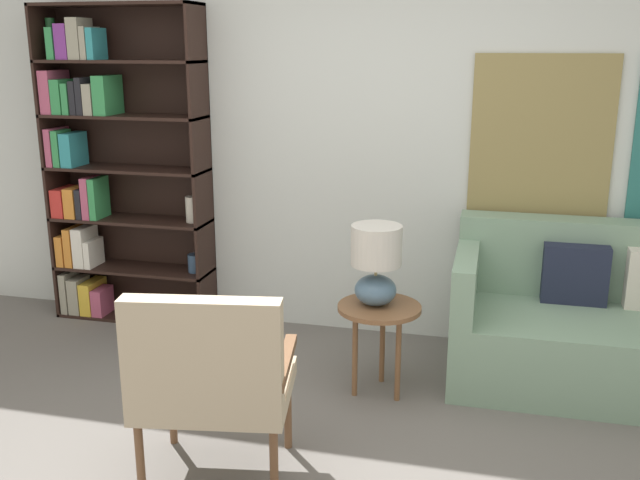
# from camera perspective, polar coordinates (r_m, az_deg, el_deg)

# --- Properties ---
(wall_back) EXTENTS (6.40, 0.08, 2.70)m
(wall_back) POSITION_cam_1_polar(r_m,az_deg,el_deg) (4.52, 3.82, 8.97)
(wall_back) COLOR silver
(wall_back) RESTS_ON ground_plane
(bookshelf) EXTENTS (1.09, 0.30, 2.10)m
(bookshelf) POSITION_cam_1_polar(r_m,az_deg,el_deg) (5.01, -16.73, 5.50)
(bookshelf) COLOR black
(bookshelf) RESTS_ON ground_plane
(armchair) EXTENTS (0.72, 0.65, 0.91)m
(armchair) POSITION_cam_1_polar(r_m,az_deg,el_deg) (3.02, -8.76, -10.55)
(armchair) COLOR brown
(armchair) RESTS_ON ground_plane
(couch) EXTENTS (1.77, 0.86, 0.87)m
(couch) POSITION_cam_1_polar(r_m,az_deg,el_deg) (4.32, 22.53, -6.50)
(couch) COLOR gray
(couch) RESTS_ON ground_plane
(side_table) EXTENTS (0.45, 0.45, 0.51)m
(side_table) POSITION_cam_1_polar(r_m,az_deg,el_deg) (3.85, 4.76, -6.14)
(side_table) COLOR brown
(side_table) RESTS_ON ground_plane
(table_lamp) EXTENTS (0.27, 0.27, 0.44)m
(table_lamp) POSITION_cam_1_polar(r_m,az_deg,el_deg) (3.76, 4.51, -1.68)
(table_lamp) COLOR slate
(table_lamp) RESTS_ON side_table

